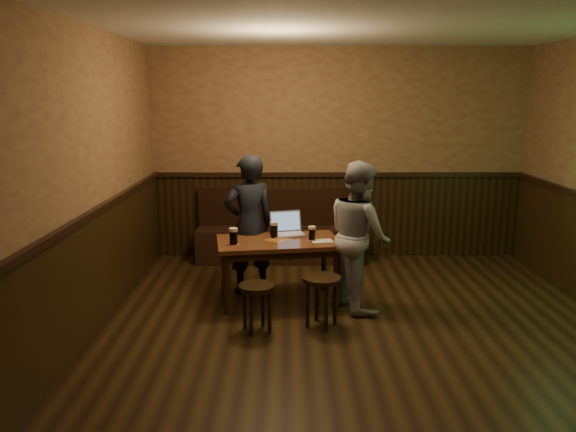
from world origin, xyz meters
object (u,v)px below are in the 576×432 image
Objects in this scene: pint_mid at (274,230)px; person_grey at (359,235)px; person_suit at (249,224)px; laptop at (287,229)px; stool_left at (257,294)px; pub_table at (278,248)px; stool_right at (322,287)px; bench at (280,237)px; pint_left at (234,236)px; pint_right at (312,233)px.

person_grey is at bearing -15.16° from pint_mid.
laptop is at bearing 149.07° from person_suit.
person_grey is (0.74, -0.40, 0.02)m from laptop.
pub_table is at bearing 76.50° from stool_left.
laptop is 0.84m from person_grey.
person_grey is (0.41, 0.52, 0.37)m from stool_right.
bench is at bearing 81.30° from pub_table.
pint_left reaches higher than stool_left.
person_grey reaches higher than pint_mid.
laptop is at bearing 60.76° from pub_table.
person_grey is at bearing -15.64° from pint_right.
pub_table is 0.83m from stool_left.
pint_right is at bearing 95.85° from stool_right.
pint_left is 0.49m from pint_mid.
stool_left is 0.62m from stool_right.
stool_right is 1.04m from laptop.
stool_right is 0.32× the size of person_grey.
pint_right is at bearing 54.68° from stool_left.
pint_left is at bearing -165.59° from pub_table.
bench reaches higher than pub_table.
pint_left is at bearing -104.45° from bench.
pint_left is at bearing -145.15° from pint_mid.
stool_right is at bearing -58.42° from pint_mid.
stool_right is at bearing 124.32° from person_grey.
bench is 2.27m from stool_right.
laptop reaches higher than pint_right.
bench reaches higher than pint_left.
pint_mid is at bearing 34.85° from pint_left.
pint_left is at bearing 54.75° from person_suit.
stool_left is at bearing -169.77° from stool_right.
stool_left is (-0.19, -0.78, -0.23)m from pub_table.
bench is 1.36m from person_suit.
stool_left is at bearing -112.20° from pub_table.
person_grey is (0.88, -0.24, -0.00)m from pint_mid.
pub_table is at bearing 62.60° from person_grey.
pint_right is (0.36, -0.01, 0.17)m from pub_table.
pub_table is 0.52m from pint_left.
pint_mid is 0.11× the size of person_suit.
person_suit is at bearing 50.68° from person_grey.
person_grey is at bearing -63.87° from bench.
pub_table is at bearing -90.00° from bench.
stool_right is 1.21× the size of laptop.
laptop is 0.43m from person_suit.
stool_left is at bearing 104.37° from person_grey.
bench is 2.35m from stool_left.
stool_left is 0.97m from pint_mid.
bench is 1.42× the size of person_suit.
person_suit reaches higher than pub_table.
bench is 1.38m from laptop.
person_grey reaches higher than laptop.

